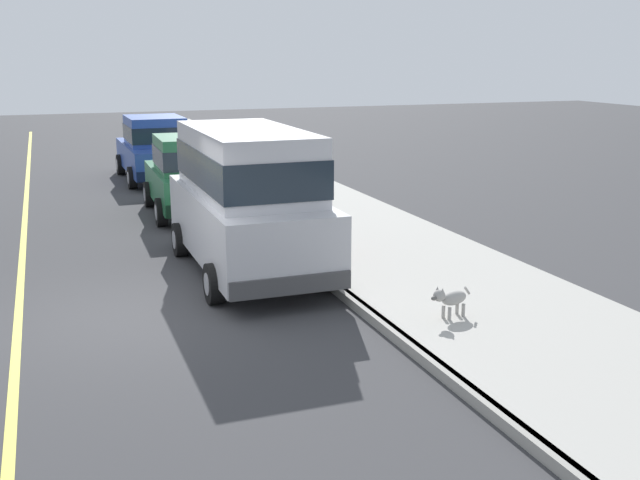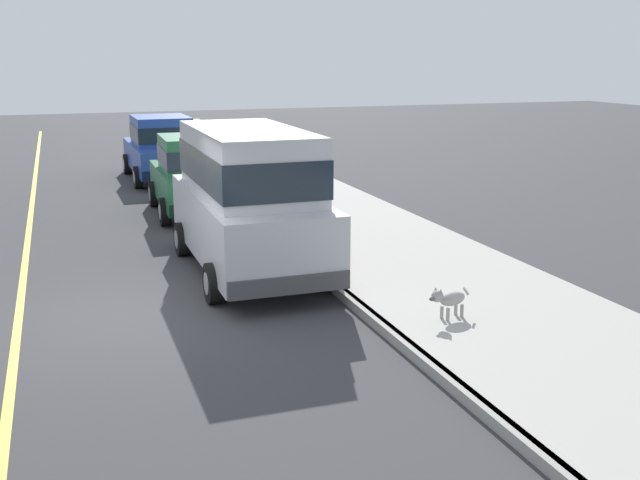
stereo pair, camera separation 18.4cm
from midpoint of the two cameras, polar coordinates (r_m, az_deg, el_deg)
The scene contains 9 objects.
ground_plane at distance 11.45m, azimuth -13.55°, elevation -5.54°, with size 80.00×80.00×0.00m, color #38383A.
curb at distance 12.11m, azimuth 1.67°, elevation -3.69°, with size 0.16×64.00×0.14m, color gray.
sidewalk at distance 12.84m, azimuth 9.20°, elevation -2.83°, with size 3.60×64.00×0.14m, color #A8A59E.
lane_centre_line at distance 11.42m, azimuth -21.59°, elevation -6.17°, with size 0.12×57.60×0.01m, color #E0D64C.
car_silver_van at distance 13.00m, azimuth -5.06°, elevation 3.52°, with size 2.14×4.90×2.52m.
car_green_hatchback at distance 18.07m, azimuth -9.20°, elevation 5.00°, with size 2.01×3.83×1.88m.
car_blue_sedan at distance 23.35m, azimuth -11.73°, elevation 6.92°, with size 2.09×4.63×1.92m.
dog_grey at distance 10.64m, azimuth 10.27°, elevation -4.43°, with size 0.74×0.32×0.49m.
fire_hydrant at distance 13.64m, azimuth 0.97°, elevation 0.12°, with size 0.34×0.24×0.72m.
Camera 2 is at (-0.86, -10.80, 3.76)m, focal length 42.09 mm.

